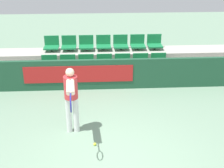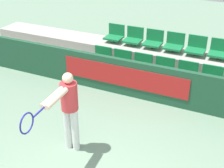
{
  "view_description": "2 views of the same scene",
  "coord_description": "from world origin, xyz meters",
  "px_view_note": "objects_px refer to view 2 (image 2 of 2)",
  "views": [
    {
      "loc": [
        -0.29,
        -5.02,
        4.06
      ],
      "look_at": [
        0.11,
        1.97,
        0.9
      ],
      "focal_mm": 50.0,
      "sensor_mm": 36.0,
      "label": 1
    },
    {
      "loc": [
        1.87,
        -2.65,
        3.89
      ],
      "look_at": [
        -0.45,
        2.23,
        1.04
      ],
      "focal_mm": 50.0,
      "sensor_mm": 36.0,
      "label": 2
    }
  ],
  "objects_px": {
    "stadium_chair_8": "(134,38)",
    "stadium_chair_9": "(153,41)",
    "stadium_chair_0": "(101,58)",
    "stadium_chair_10": "(174,44)",
    "stadium_chair_1": "(121,61)",
    "stadium_chair_7": "(115,35)",
    "stadium_chair_2": "(141,65)",
    "stadium_chair_11": "(196,47)",
    "stadium_chair_12": "(219,51)",
    "tennis_player": "(67,106)",
    "stadium_chair_4": "(186,74)",
    "stadium_chair_3": "(163,69)",
    "stadium_chair_5": "(211,78)"
  },
  "relations": [
    {
      "from": "stadium_chair_8",
      "to": "stadium_chair_11",
      "type": "bearing_deg",
      "value": 0.0
    },
    {
      "from": "stadium_chair_4",
      "to": "stadium_chair_7",
      "type": "xyz_separation_m",
      "value": [
        -2.33,
        0.87,
        0.38
      ]
    },
    {
      "from": "stadium_chair_5",
      "to": "stadium_chair_12",
      "type": "distance_m",
      "value": 0.95
    },
    {
      "from": "stadium_chair_0",
      "to": "stadium_chair_5",
      "type": "bearing_deg",
      "value": 0.0
    },
    {
      "from": "stadium_chair_0",
      "to": "stadium_chair_9",
      "type": "xyz_separation_m",
      "value": [
        1.16,
        0.87,
        0.38
      ]
    },
    {
      "from": "stadium_chair_4",
      "to": "stadium_chair_12",
      "type": "relative_size",
      "value": 1.0
    },
    {
      "from": "stadium_chair_1",
      "to": "stadium_chair_7",
      "type": "xyz_separation_m",
      "value": [
        -0.58,
        0.87,
        0.38
      ]
    },
    {
      "from": "stadium_chair_1",
      "to": "stadium_chair_12",
      "type": "bearing_deg",
      "value": 20.43
    },
    {
      "from": "stadium_chair_8",
      "to": "stadium_chair_1",
      "type": "bearing_deg",
      "value": -90.0
    },
    {
      "from": "stadium_chair_8",
      "to": "stadium_chair_4",
      "type": "bearing_deg",
      "value": -26.41
    },
    {
      "from": "stadium_chair_4",
      "to": "stadium_chair_12",
      "type": "bearing_deg",
      "value": 56.13
    },
    {
      "from": "stadium_chair_8",
      "to": "stadium_chair_11",
      "type": "relative_size",
      "value": 1.0
    },
    {
      "from": "tennis_player",
      "to": "stadium_chair_9",
      "type": "bearing_deg",
      "value": 81.97
    },
    {
      "from": "stadium_chair_10",
      "to": "stadium_chair_0",
      "type": "bearing_deg",
      "value": -153.59
    },
    {
      "from": "stadium_chair_7",
      "to": "stadium_chair_3",
      "type": "bearing_deg",
      "value": -26.41
    },
    {
      "from": "stadium_chair_1",
      "to": "stadium_chair_7",
      "type": "height_order",
      "value": "stadium_chair_7"
    },
    {
      "from": "stadium_chair_2",
      "to": "tennis_player",
      "type": "bearing_deg",
      "value": -94.9
    },
    {
      "from": "stadium_chair_0",
      "to": "stadium_chair_10",
      "type": "distance_m",
      "value": 1.99
    },
    {
      "from": "stadium_chair_5",
      "to": "stadium_chair_12",
      "type": "bearing_deg",
      "value": 90.0
    },
    {
      "from": "stadium_chair_10",
      "to": "stadium_chair_7",
      "type": "bearing_deg",
      "value": 180.0
    },
    {
      "from": "stadium_chair_1",
      "to": "stadium_chair_9",
      "type": "xyz_separation_m",
      "value": [
        0.58,
        0.87,
        0.38
      ]
    },
    {
      "from": "stadium_chair_12",
      "to": "stadium_chair_7",
      "type": "bearing_deg",
      "value": 180.0
    },
    {
      "from": "stadium_chair_3",
      "to": "stadium_chair_9",
      "type": "height_order",
      "value": "stadium_chair_9"
    },
    {
      "from": "stadium_chair_4",
      "to": "stadium_chair_10",
      "type": "bearing_deg",
      "value": 123.87
    },
    {
      "from": "stadium_chair_4",
      "to": "stadium_chair_5",
      "type": "relative_size",
      "value": 1.0
    },
    {
      "from": "stadium_chair_0",
      "to": "stadium_chair_1",
      "type": "distance_m",
      "value": 0.58
    },
    {
      "from": "stadium_chair_5",
      "to": "stadium_chair_7",
      "type": "relative_size",
      "value": 1.0
    },
    {
      "from": "stadium_chair_4",
      "to": "stadium_chair_0",
      "type": "bearing_deg",
      "value": 180.0
    },
    {
      "from": "stadium_chair_12",
      "to": "stadium_chair_4",
      "type": "bearing_deg",
      "value": -123.87
    },
    {
      "from": "stadium_chair_1",
      "to": "stadium_chair_2",
      "type": "relative_size",
      "value": 1.0
    },
    {
      "from": "stadium_chair_1",
      "to": "stadium_chair_5",
      "type": "bearing_deg",
      "value": 0.0
    },
    {
      "from": "stadium_chair_0",
      "to": "stadium_chair_2",
      "type": "height_order",
      "value": "same"
    },
    {
      "from": "stadium_chair_9",
      "to": "stadium_chair_11",
      "type": "xyz_separation_m",
      "value": [
        1.16,
        0.0,
        0.0
      ]
    },
    {
      "from": "stadium_chair_1",
      "to": "stadium_chair_2",
      "type": "distance_m",
      "value": 0.58
    },
    {
      "from": "stadium_chair_3",
      "to": "stadium_chair_8",
      "type": "xyz_separation_m",
      "value": [
        -1.16,
        0.87,
        0.38
      ]
    },
    {
      "from": "stadium_chair_7",
      "to": "stadium_chair_12",
      "type": "relative_size",
      "value": 1.0
    },
    {
      "from": "stadium_chair_8",
      "to": "stadium_chair_9",
      "type": "bearing_deg",
      "value": 0.0
    },
    {
      "from": "stadium_chair_1",
      "to": "stadium_chair_3",
      "type": "bearing_deg",
      "value": 0.0
    },
    {
      "from": "stadium_chair_8",
      "to": "stadium_chair_12",
      "type": "height_order",
      "value": "same"
    },
    {
      "from": "stadium_chair_0",
      "to": "stadium_chair_10",
      "type": "height_order",
      "value": "stadium_chair_10"
    },
    {
      "from": "stadium_chair_9",
      "to": "stadium_chair_11",
      "type": "bearing_deg",
      "value": 0.0
    },
    {
      "from": "stadium_chair_3",
      "to": "stadium_chair_12",
      "type": "height_order",
      "value": "stadium_chair_12"
    },
    {
      "from": "stadium_chair_1",
      "to": "stadium_chair_9",
      "type": "distance_m",
      "value": 1.11
    },
    {
      "from": "stadium_chair_2",
      "to": "stadium_chair_11",
      "type": "xyz_separation_m",
      "value": [
        1.16,
        0.87,
        0.38
      ]
    },
    {
      "from": "stadium_chair_8",
      "to": "stadium_chair_9",
      "type": "distance_m",
      "value": 0.58
    },
    {
      "from": "stadium_chair_3",
      "to": "stadium_chair_0",
      "type": "bearing_deg",
      "value": 180.0
    },
    {
      "from": "stadium_chair_1",
      "to": "stadium_chair_8",
      "type": "distance_m",
      "value": 0.95
    },
    {
      "from": "stadium_chair_4",
      "to": "stadium_chair_5",
      "type": "bearing_deg",
      "value": 0.0
    },
    {
      "from": "stadium_chair_0",
      "to": "stadium_chair_5",
      "type": "distance_m",
      "value": 2.91
    },
    {
      "from": "stadium_chair_2",
      "to": "stadium_chair_5",
      "type": "distance_m",
      "value": 1.75
    }
  ]
}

